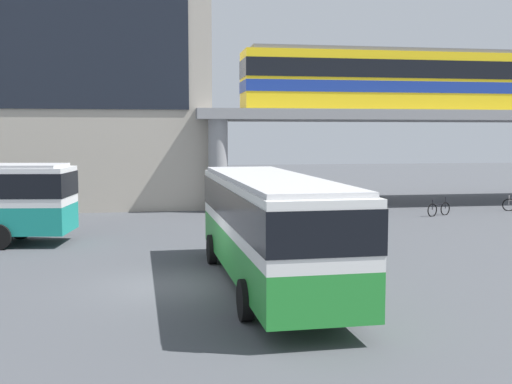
% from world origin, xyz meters
% --- Properties ---
extents(ground_plane, '(120.00, 120.00, 0.00)m').
position_xyz_m(ground_plane, '(0.00, 10.00, 0.00)').
color(ground_plane, '#47494F').
extents(station_building, '(26.36, 16.02, 21.46)m').
position_xyz_m(station_building, '(-10.33, 25.48, 10.73)').
color(station_building, '#B2A899').
rests_on(station_building, ground_plane).
extents(elevated_platform, '(31.73, 7.25, 5.85)m').
position_xyz_m(elevated_platform, '(17.76, 19.60, 5.09)').
color(elevated_platform, gray).
rests_on(elevated_platform, ground_plane).
extents(train, '(22.82, 2.96, 3.84)m').
position_xyz_m(train, '(16.30, 19.60, 7.81)').
color(train, yellow).
rests_on(train, elevated_platform).
extents(bus_main, '(3.02, 11.11, 3.22)m').
position_xyz_m(bus_main, '(2.86, -0.62, 1.99)').
color(bus_main, '#268C33').
rests_on(bus_main, ground_plane).
extents(bicycle_orange, '(1.79, 0.07, 1.04)m').
position_xyz_m(bicycle_orange, '(8.50, 13.58, 0.36)').
color(bicycle_orange, black).
rests_on(bicycle_orange, ground_plane).
extents(bicycle_black, '(1.65, 0.80, 1.04)m').
position_xyz_m(bicycle_black, '(14.75, 13.30, 0.36)').
color(bicycle_black, black).
rests_on(bicycle_black, ground_plane).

